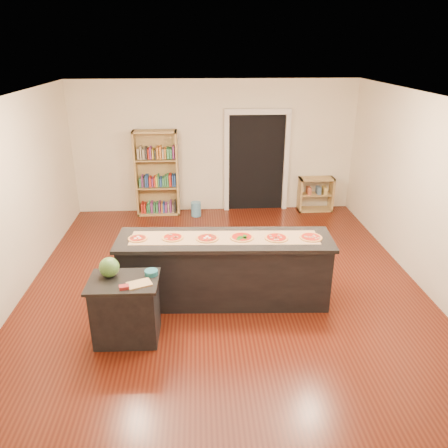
{
  "coord_description": "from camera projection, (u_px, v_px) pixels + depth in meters",
  "views": [
    {
      "loc": [
        -0.36,
        -5.71,
        3.47
      ],
      "look_at": [
        0.0,
        0.2,
        1.0
      ],
      "focal_mm": 35.0,
      "sensor_mm": 36.0,
      "label": 1
    }
  ],
  "objects": [
    {
      "name": "room",
      "position": [
        225.0,
        203.0,
        6.07
      ],
      "size": [
        6.0,
        7.0,
        2.8
      ],
      "color": "#ECE2C7",
      "rests_on": "ground"
    },
    {
      "name": "doorway",
      "position": [
        257.0,
        156.0,
        9.39
      ],
      "size": [
        1.4,
        0.09,
        2.21
      ],
      "color": "black",
      "rests_on": "room"
    },
    {
      "name": "kitchen_island",
      "position": [
        224.0,
        269.0,
        6.18
      ],
      "size": [
        2.97,
        0.8,
        0.98
      ],
      "rotation": [
        0.0,
        0.0,
        -0.05
      ],
      "color": "black",
      "rests_on": "ground"
    },
    {
      "name": "side_counter",
      "position": [
        126.0,
        309.0,
        5.39
      ],
      "size": [
        0.84,
        0.62,
        0.83
      ],
      "rotation": [
        0.0,
        0.0,
        -0.02
      ],
      "color": "black",
      "rests_on": "ground"
    },
    {
      "name": "bookshelf",
      "position": [
        157.0,
        174.0,
        9.23
      ],
      "size": [
        0.91,
        0.32,
        1.81
      ],
      "primitive_type": "cube",
      "color": "tan",
      "rests_on": "ground"
    },
    {
      "name": "low_shelf",
      "position": [
        316.0,
        194.0,
        9.62
      ],
      "size": [
        0.75,
        0.32,
        0.75
      ],
      "primitive_type": "cube",
      "color": "tan",
      "rests_on": "ground"
    },
    {
      "name": "waste_bin",
      "position": [
        196.0,
        209.0,
        9.38
      ],
      "size": [
        0.21,
        0.21,
        0.31
      ],
      "primitive_type": "cylinder",
      "color": "#5493BC",
      "rests_on": "ground"
    },
    {
      "name": "kraft_paper",
      "position": [
        224.0,
        238.0,
        6.01
      ],
      "size": [
        2.6,
        0.59,
        0.0
      ],
      "primitive_type": "cube",
      "rotation": [
        0.0,
        0.0,
        -0.05
      ],
      "color": "tan",
      "rests_on": "kitchen_island"
    },
    {
      "name": "watermelon",
      "position": [
        109.0,
        267.0,
        5.27
      ],
      "size": [
        0.24,
        0.24,
        0.24
      ],
      "primitive_type": "sphere",
      "color": "#144214",
      "rests_on": "side_counter"
    },
    {
      "name": "cutting_board",
      "position": [
        139.0,
        284.0,
        5.13
      ],
      "size": [
        0.33,
        0.28,
        0.02
      ],
      "primitive_type": "cube",
      "rotation": [
        0.0,
        0.0,
        0.39
      ],
      "color": "tan",
      "rests_on": "side_counter"
    },
    {
      "name": "package_red",
      "position": [
        124.0,
        287.0,
        5.04
      ],
      "size": [
        0.13,
        0.1,
        0.04
      ],
      "primitive_type": "cube",
      "rotation": [
        0.0,
        0.0,
        0.24
      ],
      "color": "maroon",
      "rests_on": "side_counter"
    },
    {
      "name": "package_teal",
      "position": [
        151.0,
        273.0,
        5.34
      ],
      "size": [
        0.16,
        0.16,
        0.06
      ],
      "primitive_type": "cylinder",
      "color": "#195966",
      "rests_on": "side_counter"
    },
    {
      "name": "pizza_a",
      "position": [
        138.0,
        238.0,
        5.96
      ],
      "size": [
        0.28,
        0.28,
        0.02
      ],
      "color": "tan",
      "rests_on": "kitchen_island"
    },
    {
      "name": "pizza_b",
      "position": [
        173.0,
        237.0,
        5.99
      ],
      "size": [
        0.28,
        0.28,
        0.02
      ],
      "color": "tan",
      "rests_on": "kitchen_island"
    },
    {
      "name": "pizza_c",
      "position": [
        207.0,
        238.0,
        5.97
      ],
      "size": [
        0.3,
        0.3,
        0.02
      ],
      "color": "tan",
      "rests_on": "kitchen_island"
    },
    {
      "name": "pizza_d",
      "position": [
        242.0,
        237.0,
        6.0
      ],
      "size": [
        0.32,
        0.32,
        0.02
      ],
      "color": "tan",
      "rests_on": "kitchen_island"
    },
    {
      "name": "pizza_e",
      "position": [
        276.0,
        238.0,
        5.98
      ],
      "size": [
        0.32,
        0.32,
        0.02
      ],
      "color": "tan",
      "rests_on": "kitchen_island"
    },
    {
      "name": "pizza_f",
      "position": [
        311.0,
        237.0,
        5.99
      ],
      "size": [
        0.29,
        0.29,
        0.02
      ],
      "color": "tan",
      "rests_on": "kitchen_island"
    }
  ]
}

